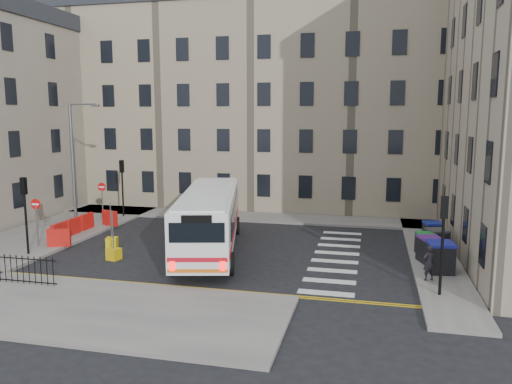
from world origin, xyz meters
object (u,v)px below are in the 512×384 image
at_px(streetlamp, 73,164).
at_px(wheelie_bin_e, 432,232).
at_px(bus, 209,217).
at_px(wheelie_bin_d, 437,240).
at_px(pedestrian, 429,263).
at_px(bollard_yellow, 112,243).
at_px(bollard_chevron, 114,254).
at_px(wheelie_bin_c, 425,243).
at_px(wheelie_bin_a, 440,257).
at_px(wheelie_bin_b, 430,249).

bearing_deg(streetlamp, wheelie_bin_e, 3.67).
distance_m(bus, wheelie_bin_d, 12.43).
bearing_deg(bus, wheelie_bin_d, -3.53).
bearing_deg(pedestrian, bollard_yellow, -31.05).
xyz_separation_m(wheelie_bin_e, bollard_yellow, (-17.78, -4.81, -0.45)).
distance_m(bus, bollard_yellow, 5.89).
xyz_separation_m(wheelie_bin_d, wheelie_bin_e, (-0.04, 2.02, -0.02)).
xyz_separation_m(wheelie_bin_e, pedestrian, (-0.90, -7.12, 0.19)).
bearing_deg(streetlamp, bollard_chevron, -43.77).
bearing_deg(wheelie_bin_d, bus, 169.88).
distance_m(wheelie_bin_c, bollard_chevron, 16.43).
height_order(streetlamp, bollard_yellow, streetlamp).
xyz_separation_m(wheelie_bin_d, bollard_yellow, (-17.82, -2.79, -0.47)).
distance_m(wheelie_bin_a, wheelie_bin_b, 1.62).
bearing_deg(pedestrian, wheelie_bin_d, -123.64).
height_order(wheelie_bin_e, bollard_chevron, wheelie_bin_e).
distance_m(wheelie_bin_d, pedestrian, 5.19).
height_order(wheelie_bin_e, bollard_yellow, wheelie_bin_e).
relative_size(pedestrian, bollard_yellow, 2.65).
xyz_separation_m(wheelie_bin_b, pedestrian, (-0.34, -2.98, 0.14)).
relative_size(wheelie_bin_b, bollard_chevron, 2.40).
distance_m(wheelie_bin_c, pedestrian, 4.49).
relative_size(wheelie_bin_a, bollard_yellow, 2.41).
bearing_deg(bollard_yellow, wheelie_bin_c, 7.19).
height_order(wheelie_bin_b, bollard_chevron, wheelie_bin_b).
relative_size(wheelie_bin_b, pedestrian, 0.90).
bearing_deg(wheelie_bin_d, wheelie_bin_a, -114.61).
xyz_separation_m(streetlamp, bollard_yellow, (4.45, -3.38, -4.04)).
relative_size(streetlamp, bollard_yellow, 13.57).
bearing_deg(bollard_chevron, streetlamp, 136.23).
xyz_separation_m(bus, wheelie_bin_c, (11.53, 1.51, -1.17)).
bearing_deg(wheelie_bin_b, pedestrian, -115.36).
relative_size(streetlamp, wheelie_bin_d, 5.87).
height_order(bus, pedestrian, bus).
relative_size(streetlamp, wheelie_bin_a, 5.63).
xyz_separation_m(streetlamp, bollard_chevron, (5.76, -5.52, -4.04)).
xyz_separation_m(wheelie_bin_a, wheelie_bin_b, (-0.30, 1.59, -0.07)).
bearing_deg(wheelie_bin_b, streetlamp, 153.95).
distance_m(bus, wheelie_bin_e, 12.89).
bearing_deg(streetlamp, bollard_yellow, -37.22).
distance_m(wheelie_bin_a, wheelie_bin_c, 3.11).
relative_size(streetlamp, wheelie_bin_e, 6.52).
bearing_deg(wheelie_bin_d, wheelie_bin_c, -156.67).
height_order(streetlamp, wheelie_bin_e, streetlamp).
relative_size(bus, wheelie_bin_e, 9.89).
bearing_deg(wheelie_bin_e, wheelie_bin_b, -108.97).
bearing_deg(bollard_yellow, bollard_chevron, -58.56).
bearing_deg(wheelie_bin_b, bollard_yellow, 163.31).
relative_size(bus, wheelie_bin_d, 8.92).
relative_size(wheelie_bin_a, wheelie_bin_b, 1.01).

